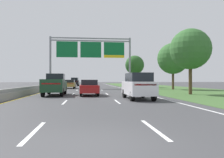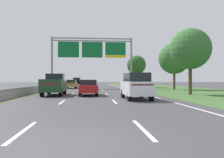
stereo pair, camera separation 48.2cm
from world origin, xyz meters
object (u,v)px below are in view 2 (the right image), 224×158
Objects in this scene: overhead_sign_gantry at (92,52)px; roadside_tree_far at (136,65)px; car_navy_centre_lane_sedan at (91,83)px; car_black_left_lane_suv at (77,82)px; car_gold_left_lane_sedan at (71,84)px; pickup_truck_darkgreen at (54,85)px; roadside_tree_near at (190,49)px; car_red_centre_lane_sedan at (88,87)px; car_white_right_lane_suv at (136,86)px; roadside_tree_mid at (174,58)px.

overhead_sign_gantry reaches higher than roadside_tree_far.
car_black_left_lane_suv reaches higher than car_navy_centre_lane_sedan.
roadside_tree_far reaches higher than car_gold_left_lane_sedan.
pickup_truck_darkgreen is 0.78× the size of roadside_tree_near.
car_red_centre_lane_sedan and car_gold_left_lane_sedan have the same top height.
car_white_right_lane_suv is at bearing -168.17° from car_black_left_lane_suv.
car_black_left_lane_suv and car_white_right_lane_suv have the same top height.
car_white_right_lane_suv is at bearing -101.36° from roadside_tree_far.
roadside_tree_mid reaches higher than pickup_truck_darkgreen.
car_white_right_lane_suv is at bearing -81.73° from overhead_sign_gantry.
car_navy_centre_lane_sedan is 0.59× the size of roadside_tree_mid.
overhead_sign_gantry is 7.03m from car_gold_left_lane_sedan.
roadside_tree_near is 1.03× the size of roadside_tree_far.
pickup_truck_darkgreen is 35.08m from car_black_left_lane_suv.
car_white_right_lane_suv is at bearing -119.35° from roadside_tree_mid.
roadside_tree_near is (14.18, -0.28, 3.76)m from pickup_truck_darkgreen.
pickup_truck_darkgreen is 22.86m from car_navy_centre_lane_sedan.
overhead_sign_gantry reaches higher than car_white_right_lane_suv.
roadside_tree_near is at bearing -61.36° from overhead_sign_gantry.
car_black_left_lane_suv is at bearing 1.00° from car_gold_left_lane_sedan.
roadside_tree_far is at bearing -29.66° from pickup_truck_darkgreen.
overhead_sign_gantry is at bearing 7.61° from car_white_right_lane_suv.
roadside_tree_far is (-3.57, 12.79, -0.22)m from roadside_tree_mid.
car_gold_left_lane_sedan is 0.65× the size of roadside_tree_far.
roadside_tree_mid is at bearing 77.12° from roadside_tree_near.
car_black_left_lane_suv is at bearing 17.11° from car_navy_centre_lane_sedan.
roadside_tree_mid is 1.10× the size of roadside_tree_far.
roadside_tree_near reaches higher than car_navy_centre_lane_sedan.
overhead_sign_gantry is at bearing -1.84° from car_red_centre_lane_sedan.
pickup_truck_darkgreen is 0.80× the size of roadside_tree_far.
roadside_tree_near is (6.83, 5.10, 3.73)m from car_white_right_lane_suv.
car_white_right_lane_suv is 0.63× the size of roadside_tree_mid.
car_white_right_lane_suv is at bearing -127.23° from pickup_truck_darkgreen.
car_white_right_lane_suv is (3.49, -24.00, -5.63)m from overhead_sign_gantry.
overhead_sign_gantry is at bearing -175.22° from car_navy_centre_lane_sedan.
pickup_truck_darkgreen reaches higher than car_red_centre_lane_sedan.
roadside_tree_mid is (9.55, 16.98, 3.87)m from car_white_right_lane_suv.
pickup_truck_darkgreen is at bearing 79.78° from car_red_centre_lane_sedan.
pickup_truck_darkgreen is 3.51m from car_red_centre_lane_sedan.
roadside_tree_near is at bearing -89.00° from car_red_centre_lane_sedan.
roadside_tree_near is (10.32, -18.89, -1.90)m from overhead_sign_gantry.
car_red_centre_lane_sedan is 35.83m from car_black_left_lane_suv.
pickup_truck_darkgreen reaches higher than car_navy_centre_lane_sedan.
car_gold_left_lane_sedan is (-3.51, -4.53, 0.00)m from car_navy_centre_lane_sedan.
roadside_tree_near is (14.18, -35.36, 3.73)m from car_black_left_lane_suv.
car_red_centre_lane_sedan is (3.45, -0.58, -0.26)m from pickup_truck_darkgreen.
car_navy_centre_lane_sedan is (0.15, 23.15, 0.00)m from car_red_centre_lane_sedan.
car_gold_left_lane_sedan is at bearing 159.02° from roadside_tree_mid.
roadside_tree_near is at bearing -92.13° from pickup_truck_darkgreen.
roadside_tree_far is at bearing 31.36° from overhead_sign_gantry.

